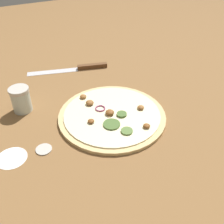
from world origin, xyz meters
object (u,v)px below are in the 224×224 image
(pizza, at_px, (112,115))
(spice_jar, at_px, (21,99))
(loose_cap, at_px, (44,149))
(knife, at_px, (81,68))

(pizza, relative_size, spice_jar, 4.07)
(pizza, bearing_deg, spice_jar, -33.91)
(spice_jar, height_order, loose_cap, spice_jar)
(knife, relative_size, loose_cap, 7.26)
(knife, xyz_separation_m, loose_cap, (0.27, 0.41, -0.00))
(knife, distance_m, loose_cap, 0.49)
(spice_jar, distance_m, loose_cap, 0.22)
(knife, bearing_deg, pizza, 99.66)
(pizza, height_order, loose_cap, pizza)
(knife, bearing_deg, loose_cap, 70.66)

